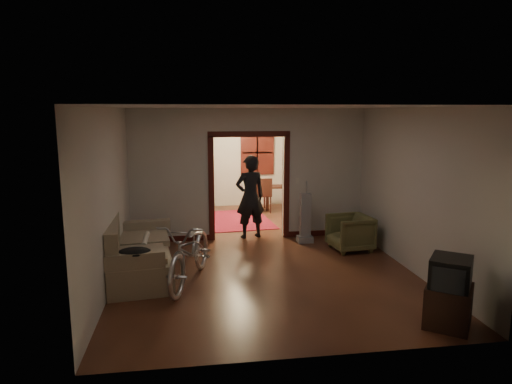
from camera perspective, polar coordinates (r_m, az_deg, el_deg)
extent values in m
cube|color=#3D1E13|center=(9.34, -0.27, -6.95)|extent=(5.00, 8.50, 0.01)
cube|color=white|center=(8.93, -0.28, 10.50)|extent=(5.00, 8.50, 0.01)
cube|color=beige|center=(13.22, -2.88, 4.27)|extent=(5.00, 0.02, 2.80)
cube|color=beige|center=(9.03, -16.19, 1.18)|extent=(0.02, 8.50, 2.80)
cube|color=beige|center=(9.70, 14.51, 1.85)|extent=(0.02, 8.50, 2.80)
cube|color=beige|center=(9.77, -0.90, 2.22)|extent=(5.00, 0.14, 2.80)
cube|color=#3D120D|center=(9.81, -0.89, 0.48)|extent=(1.74, 0.20, 2.32)
cube|color=black|center=(13.25, 0.16, 4.94)|extent=(0.98, 0.06, 1.28)
sphere|color=#FFE0A5|center=(11.42, -2.07, 8.14)|extent=(0.24, 0.24, 0.24)
cube|color=silver|center=(9.91, 5.20, 1.41)|extent=(0.08, 0.01, 0.12)
cube|color=#74684D|center=(7.94, -14.52, -6.57)|extent=(1.26, 2.29, 1.00)
cylinder|color=beige|center=(8.21, -13.61, -5.79)|extent=(0.10, 0.77, 0.10)
ellipsoid|color=black|center=(7.02, -14.95, -7.29)|extent=(0.49, 0.37, 0.14)
imported|color=silver|center=(7.42, -8.15, -7.34)|extent=(1.25, 2.12, 1.05)
imported|color=brown|center=(9.28, 11.66, -5.00)|extent=(0.86, 0.84, 0.71)
cube|color=black|center=(6.52, 22.90, -12.97)|extent=(0.78, 0.79, 0.54)
cube|color=black|center=(6.38, 23.16, -9.51)|extent=(0.70, 0.71, 0.46)
cube|color=gray|center=(9.64, 6.18, -3.24)|extent=(0.38, 0.33, 1.05)
imported|color=black|center=(9.87, -0.74, -0.61)|extent=(0.74, 0.58, 1.81)
cube|color=maroon|center=(11.62, -2.69, -3.51)|extent=(1.92, 2.40, 0.02)
cube|color=#24301C|center=(12.80, -8.35, 1.92)|extent=(0.95, 0.54, 1.89)
sphere|color=#1E5972|center=(12.70, -8.47, 6.38)|extent=(0.26, 0.26, 0.26)
cube|color=black|center=(12.85, 2.98, -0.72)|extent=(0.97, 0.65, 0.66)
cube|color=black|center=(12.44, 0.87, -0.37)|extent=(0.44, 0.44, 0.96)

